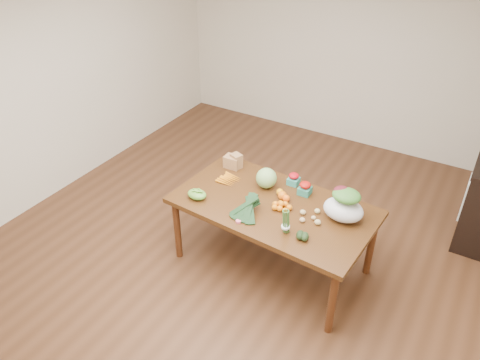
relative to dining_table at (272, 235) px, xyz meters
The scene contains 24 objects.
floor 0.57m from the dining_table, behind, with size 6.00×6.00×0.00m, color #51301B.
room_walls 1.07m from the dining_table, behind, with size 5.02×6.02×2.70m.
dining_table is the anchor object (origin of this frame).
dish_towel 2.07m from the dining_table, 42.04° to the left, with size 0.02×0.28×0.45m, color white.
paper_bag 0.90m from the dining_table, 151.19° to the left, with size 0.22×0.19×0.16m, color #A26A49, non-canonical shape.
cabbage 0.57m from the dining_table, 131.65° to the left, with size 0.21×0.21×0.21m, color #93B96B.
strawberry_basket_a 0.59m from the dining_table, 88.63° to the left, with size 0.11×0.11×0.10m, color red, non-canonical shape.
strawberry_basket_b 0.56m from the dining_table, 60.22° to the left, with size 0.12×0.12×0.11m, color #B61A0C, non-canonical shape.
orange_a 0.44m from the dining_table, 97.19° to the left, with size 0.07×0.07×0.07m, color #FFAA0F.
orange_b 0.44m from the dining_table, 76.24° to the left, with size 0.09×0.09×0.09m, color #E9580E.
orange_c 0.43m from the dining_table, 53.09° to the left, with size 0.07×0.07×0.07m, color orange.
mandarin_cluster 0.43m from the dining_table, 17.68° to the right, with size 0.18×0.18×0.09m, color orange, non-canonical shape.
carrots 0.70m from the dining_table, 166.70° to the left, with size 0.22×0.22×0.03m, color orange, non-canonical shape.
snap_pea_bag 0.85m from the dining_table, 157.52° to the right, with size 0.19×0.15×0.09m, color #64A236.
kale_bunch 0.56m from the dining_table, 115.33° to the right, with size 0.32×0.40×0.16m, color black, non-canonical shape.
asparagus_bundle 0.65m from the dining_table, 48.97° to the right, with size 0.08×0.08×0.25m, color #47803B, non-canonical shape.
potato_a 0.50m from the dining_table, ahead, with size 0.06×0.05×0.05m, color tan.
potato_b 0.53m from the dining_table, 17.21° to the right, with size 0.05×0.05×0.04m, color tan.
potato_c 0.57m from the dining_table, ahead, with size 0.05×0.04×0.04m, color tan.
potato_d 0.57m from the dining_table, 11.75° to the left, with size 0.06×0.05×0.05m, color tan.
potato_e 0.62m from the dining_table, ahead, with size 0.06×0.05×0.05m, color #CDBB76.
avocado_a 0.67m from the dining_table, 37.51° to the right, with size 0.07×0.10×0.07m, color black.
avocado_b 0.69m from the dining_table, 34.78° to the right, with size 0.07×0.10×0.07m, color black.
salad_bag 0.82m from the dining_table, 10.87° to the left, with size 0.37×0.28×0.28m, color silver, non-canonical shape.
Camera 1 is at (1.97, -3.21, 3.36)m, focal length 35.00 mm.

